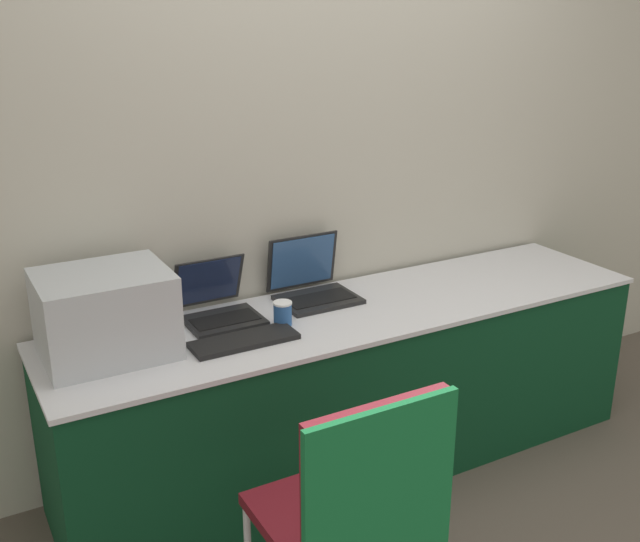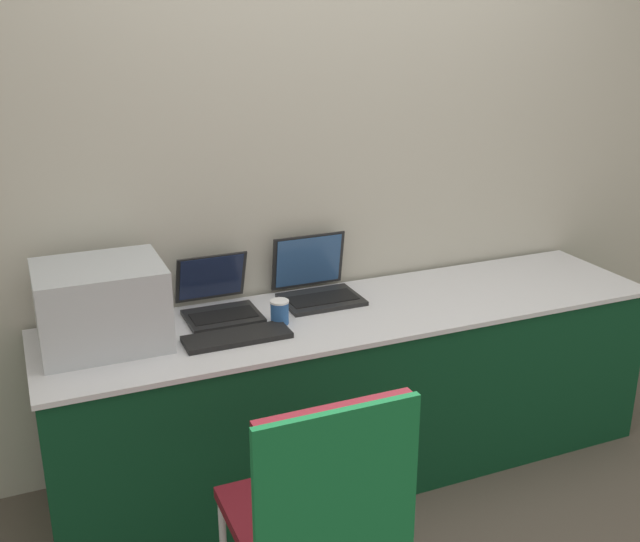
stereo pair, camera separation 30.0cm
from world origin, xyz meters
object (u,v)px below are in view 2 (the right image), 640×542
(printer, at_px, (101,302))
(laptop_left, at_px, (219,302))
(external_keyboard, at_px, (237,337))
(chair, at_px, (322,504))
(coffee_cup, at_px, (280,312))
(laptop_right, at_px, (316,285))

(printer, relative_size, laptop_left, 1.40)
(external_keyboard, relative_size, chair, 0.43)
(external_keyboard, xyz_separation_m, coffee_cup, (0.20, 0.08, 0.04))
(laptop_left, relative_size, coffee_cup, 3.34)
(printer, height_order, laptop_left, printer)
(coffee_cup, xyz_separation_m, chair, (-0.20, -0.90, -0.23))
(laptop_left, height_order, laptop_right, laptop_right)
(laptop_right, distance_m, chair, 1.21)
(laptop_left, height_order, chair, laptop_left)
(laptop_left, distance_m, laptop_right, 0.44)
(printer, distance_m, laptop_right, 0.92)
(laptop_right, height_order, coffee_cup, laptop_right)
(printer, height_order, laptop_right, printer)
(coffee_cup, distance_m, chair, 0.95)
(laptop_left, bearing_deg, printer, -165.98)
(laptop_left, height_order, coffee_cup, laptop_left)
(laptop_right, xyz_separation_m, chair, (-0.45, -1.10, -0.23))
(external_keyboard, relative_size, coffee_cup, 4.16)
(external_keyboard, bearing_deg, chair, -90.24)
(laptop_right, bearing_deg, external_keyboard, -147.39)
(laptop_left, bearing_deg, external_keyboard, -91.32)
(external_keyboard, distance_m, chair, 0.84)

